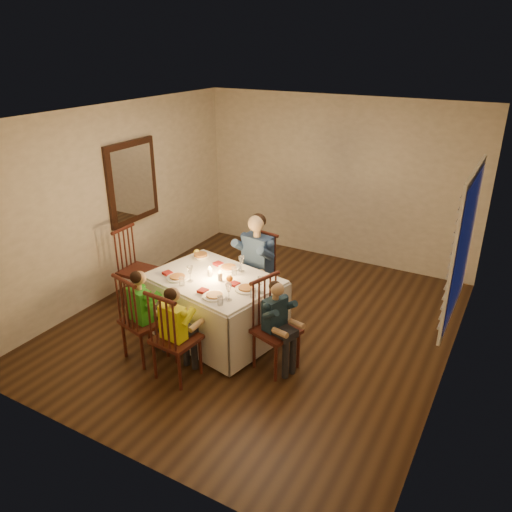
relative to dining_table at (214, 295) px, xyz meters
The scene contains 26 objects.
ground 0.81m from the dining_table, 53.42° to the left, with size 5.00×5.00×0.00m, color black.
wall_left 2.09m from the dining_table, 165.93° to the left, with size 0.02×5.00×2.60m, color beige.
wall_right 2.75m from the dining_table, 10.35° to the left, with size 0.02×5.00×2.60m, color beige.
wall_back 3.09m from the dining_table, 83.24° to the left, with size 4.50×0.02×2.60m, color beige.
ceiling 2.13m from the dining_table, 53.42° to the left, with size 5.00×5.00×0.00m, color white.
dining_table is the anchor object (origin of this frame).
chair_adult 0.99m from the dining_table, 81.73° to the left, with size 0.44×0.42×1.06m, color #36120E, non-canonical shape.
chair_near_left 1.05m from the dining_table, 118.99° to the right, with size 0.44×0.42×1.06m, color #36120E, non-canonical shape.
chair_near_right 1.05m from the dining_table, 83.16° to the right, with size 0.44×0.42×1.06m, color #36120E, non-canonical shape.
chair_end 1.13m from the dining_table, 13.71° to the right, with size 0.44×0.42×1.06m, color #36120E, non-canonical shape.
chair_extra 1.49m from the dining_table, behind, with size 0.44×0.42×1.07m, color #36120E, non-canonical shape.
adult 0.99m from the dining_table, 81.73° to the left, with size 0.51×0.46×1.34m, color #2E4E74, non-canonical shape.
child_green 1.05m from the dining_table, 118.99° to the right, with size 0.37×0.34×1.09m, color green, non-canonical shape.
child_yellow 1.05m from the dining_table, 83.16° to the right, with size 0.36×0.33×1.08m, color yellow, non-canonical shape.
child_teal 1.13m from the dining_table, 13.71° to the right, with size 0.35×0.32×1.06m, color #182D3D, non-canonical shape.
setting_adult 0.38m from the dining_table, 86.17° to the left, with size 0.26×0.26×0.02m, color white.
setting_green 0.48m from the dining_table, 147.88° to the right, with size 0.26×0.26×0.02m, color white.
setting_yellow 0.53m from the dining_table, 55.41° to the right, with size 0.26×0.26×0.02m, color white.
setting_teal 0.55m from the dining_table, ahead, with size 0.26×0.26×0.02m, color white.
candle_left 0.28m from the dining_table, 168.42° to the left, with size 0.06×0.06×0.10m, color silver.
candle_right 0.29m from the dining_table, 11.58° to the right, with size 0.06×0.06×0.10m, color silver.
squash 0.75m from the dining_table, 141.89° to the left, with size 0.09×0.09×0.09m, color yellow.
orange_fruit 0.34m from the dining_table, ahead, with size 0.08×0.08×0.08m, color orange.
serving_bowl 0.65m from the dining_table, 139.69° to the left, with size 0.21×0.21×0.05m, color white.
wall_mirror 2.23m from the dining_table, 157.41° to the left, with size 0.06×0.95×1.15m.
window_blinds 2.79m from the dining_table, 12.68° to the left, with size 0.07×1.34×1.54m.
Camera 1 is at (2.65, -4.82, 3.37)m, focal length 35.00 mm.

